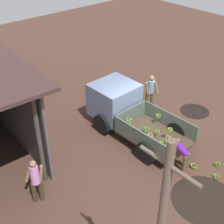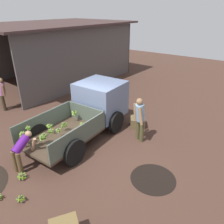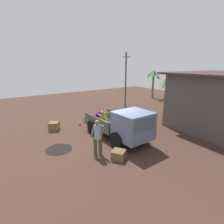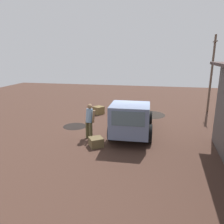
# 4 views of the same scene
# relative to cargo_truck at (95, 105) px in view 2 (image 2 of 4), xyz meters

# --- Properties ---
(ground) EXTENTS (36.00, 36.00, 0.00)m
(ground) POSITION_rel_cargo_truck_xyz_m (-1.02, -0.20, -1.01)
(ground) COLOR #452D24
(mud_patch_0) EXTENTS (1.36, 1.36, 0.01)m
(mud_patch_0) POSITION_rel_cargo_truck_xyz_m (-1.41, -3.41, -1.01)
(mud_patch_0) COLOR black
(mud_patch_0) RESTS_ON ground
(cargo_truck) EXTENTS (4.56, 2.17, 1.88)m
(cargo_truck) POSITION_rel_cargo_truck_xyz_m (0.00, 0.00, 0.00)
(cargo_truck) COLOR #403124
(cargo_truck) RESTS_ON ground
(warehouse_shed) EXTENTS (10.34, 7.06, 3.74)m
(warehouse_shed) POSITION_rel_cargo_truck_xyz_m (4.44, 6.58, 1.67)
(warehouse_shed) COLOR #4E4746
(warehouse_shed) RESTS_ON ground
(banana_palm_0) EXTENTS (2.44, 2.37, 2.63)m
(banana_palm_0) POSITION_rel_cargo_truck_xyz_m (4.84, 13.38, 0.43)
(banana_palm_0) COLOR #3B5F2C
(banana_palm_0) RESTS_ON ground
(person_foreground_visitor) EXTENTS (0.57, 0.62, 1.75)m
(person_foreground_visitor) POSITION_rel_cargo_truck_xyz_m (0.19, -2.01, -0.05)
(person_foreground_visitor) COLOR #494528
(person_foreground_visitor) RESTS_ON ground
(person_worker_loading) EXTENTS (0.78, 0.64, 1.17)m
(person_worker_loading) POSITION_rel_cargo_truck_xyz_m (-3.35, 0.16, -0.31)
(person_worker_loading) COLOR brown
(person_worker_loading) RESTS_ON ground
(person_bystander_near_shed) EXTENTS (0.52, 0.59, 1.62)m
(person_bystander_near_shed) POSITION_rel_cargo_truck_xyz_m (-1.24, 4.80, -0.12)
(person_bystander_near_shed) COLOR #352B1C
(person_bystander_near_shed) RESTS_ON ground
(banana_bunch_on_ground_1) EXTENTS (0.24, 0.22, 0.19)m
(banana_bunch_on_ground_1) POSITION_rel_cargo_truck_xyz_m (-4.23, -0.95, -0.90)
(banana_bunch_on_ground_1) COLOR #4E4632
(banana_bunch_on_ground_1) RESTS_ON ground
(banana_bunch_on_ground_2) EXTENTS (0.28, 0.27, 0.19)m
(banana_bunch_on_ground_2) POSITION_rel_cargo_truck_xyz_m (-3.70, -0.23, -0.90)
(banana_bunch_on_ground_2) COLOR brown
(banana_bunch_on_ground_2) RESTS_ON ground
(wooden_crate_1) EXTENTS (0.80, 0.80, 0.41)m
(wooden_crate_1) POSITION_rel_cargo_truck_xyz_m (1.09, -1.43, -0.81)
(wooden_crate_1) COLOR brown
(wooden_crate_1) RESTS_ON ground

